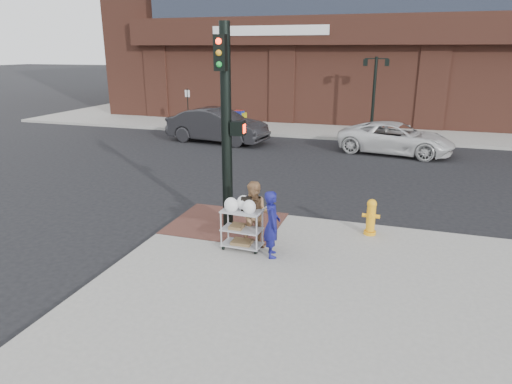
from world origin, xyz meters
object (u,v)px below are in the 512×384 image
(sedan_dark, at_px, (217,126))
(utility_cart, at_px, (242,226))
(pedestrian_tan, at_px, (256,215))
(fire_hydrant, at_px, (371,217))
(minivan_white, at_px, (396,138))
(lamp_post, at_px, (374,87))
(woman_blue, at_px, (272,224))
(traffic_signal_pole, at_px, (227,123))

(sedan_dark, distance_m, utility_cart, 13.39)
(pedestrian_tan, distance_m, fire_hydrant, 2.94)
(minivan_white, xyz_separation_m, utility_cart, (-3.05, -12.16, 0.02))
(lamp_post, bearing_deg, pedestrian_tan, -94.91)
(woman_blue, bearing_deg, sedan_dark, 5.58)
(minivan_white, bearing_deg, sedan_dark, 99.65)
(lamp_post, relative_size, fire_hydrant, 4.40)
(woman_blue, bearing_deg, minivan_white, -32.31)
(traffic_signal_pole, distance_m, sedan_dark, 12.09)
(sedan_dark, bearing_deg, traffic_signal_pole, -149.05)
(pedestrian_tan, distance_m, utility_cart, 0.39)
(traffic_signal_pole, relative_size, pedestrian_tan, 3.19)
(lamp_post, xyz_separation_m, fire_hydrant, (1.06, -14.70, -2.00))
(utility_cart, height_order, fire_hydrant, utility_cart)
(lamp_post, distance_m, woman_blue, 16.74)
(lamp_post, height_order, fire_hydrant, lamp_post)
(lamp_post, relative_size, sedan_dark, 0.78)
(lamp_post, bearing_deg, utility_cart, -95.79)
(lamp_post, xyz_separation_m, utility_cart, (-1.67, -16.47, -1.90))
(sedan_dark, relative_size, fire_hydrant, 5.66)
(traffic_signal_pole, xyz_separation_m, sedan_dark, (-4.80, 10.92, -1.98))
(traffic_signal_pole, relative_size, woman_blue, 3.33)
(utility_cart, distance_m, fire_hydrant, 3.26)
(lamp_post, height_order, utility_cart, lamp_post)
(sedan_dark, bearing_deg, pedestrian_tan, -146.65)
(woman_blue, height_order, sedan_dark, sedan_dark)
(pedestrian_tan, bearing_deg, woman_blue, -49.79)
(fire_hydrant, bearing_deg, utility_cart, -147.00)
(utility_cart, bearing_deg, woman_blue, -11.38)
(pedestrian_tan, relative_size, minivan_white, 0.31)
(traffic_signal_pole, xyz_separation_m, fire_hydrant, (3.54, 0.53, -2.22))
(pedestrian_tan, height_order, minivan_white, pedestrian_tan)
(traffic_signal_pole, bearing_deg, utility_cart, -57.02)
(lamp_post, distance_m, traffic_signal_pole, 15.43)
(fire_hydrant, bearing_deg, sedan_dark, 128.76)
(woman_blue, height_order, pedestrian_tan, pedestrian_tan)
(minivan_white, bearing_deg, traffic_signal_pole, 170.19)
(traffic_signal_pole, bearing_deg, sedan_dark, 113.75)
(pedestrian_tan, relative_size, utility_cart, 1.26)
(traffic_signal_pole, bearing_deg, pedestrian_tan, -44.54)
(pedestrian_tan, bearing_deg, traffic_signal_pole, 120.57)
(minivan_white, distance_m, utility_cart, 12.54)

